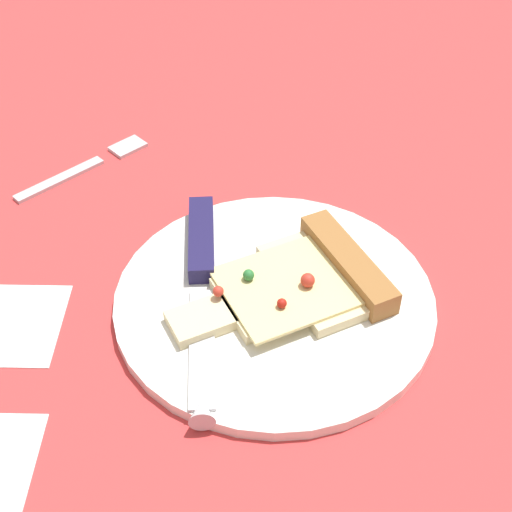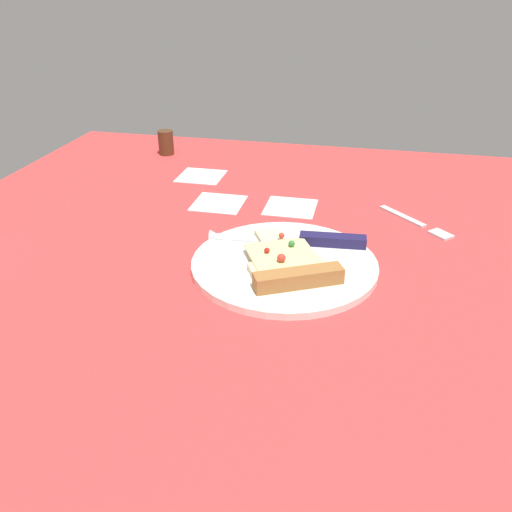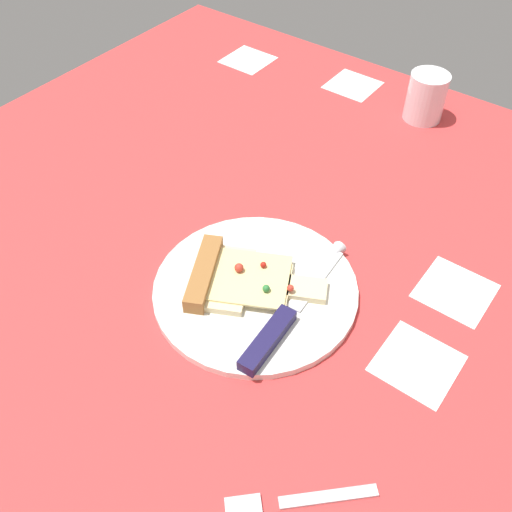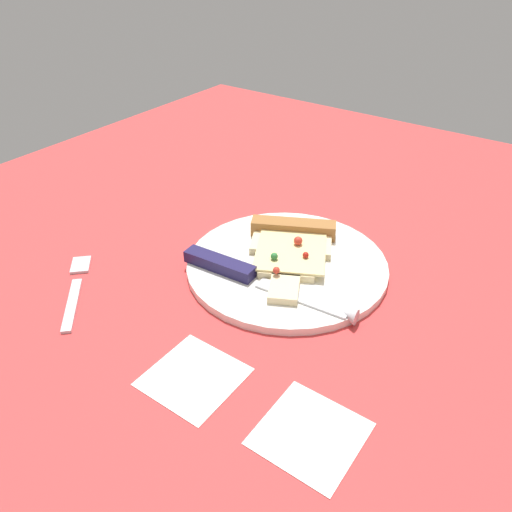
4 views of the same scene
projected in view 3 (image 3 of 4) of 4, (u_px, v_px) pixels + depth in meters
The scene contains 6 objects.
ground_plane at pixel (247, 294), 77.48cm from camera, with size 125.77×125.77×3.00cm.
plate at pixel (257, 288), 75.53cm from camera, with size 26.72×26.72×1.06cm, color white.
pizza_slice at pixel (237, 279), 74.88cm from camera, with size 19.04×15.05×2.49cm.
knife at pixel (287, 315), 71.07cm from camera, with size 3.91×24.09×2.45cm.
drinking_glass at pixel (426, 97), 100.88cm from camera, with size 6.78×6.78×8.41cm, color white.
fork at pixel (293, 501), 56.80cm from camera, with size 12.17×12.01×0.80cm.
Camera 3 is at (30.79, -38.89, 58.22)cm, focal length 40.49 mm.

